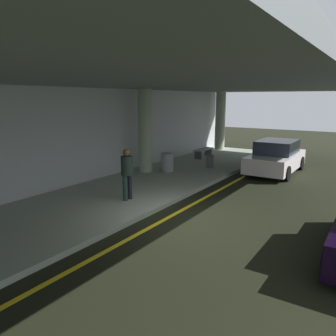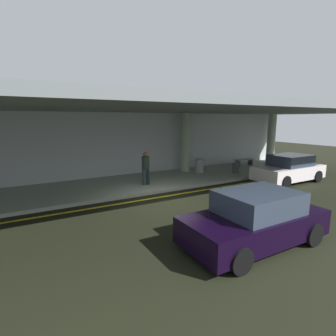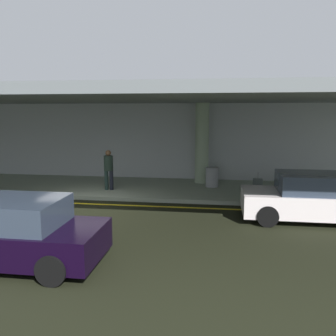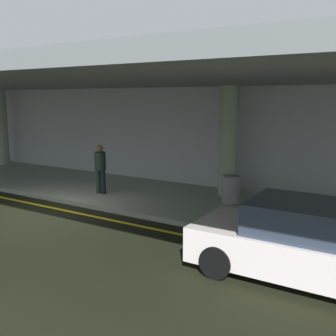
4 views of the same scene
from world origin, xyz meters
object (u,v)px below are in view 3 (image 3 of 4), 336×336
bench_metal (309,180)px  trash_bin_steel (212,177)px  suitcase_upright_primary (258,187)px  car_white (310,198)px  traveler_with_luggage (109,167)px  support_column_center (202,143)px  car_black (13,233)px

bench_metal → trash_bin_steel: 4.16m
suitcase_upright_primary → bench_metal: bearing=11.6°
car_white → traveler_with_luggage: traveler_with_luggage is taller
support_column_center → suitcase_upright_primary: bearing=-41.8°
car_black → car_white: 8.57m
support_column_center → trash_bin_steel: size_ratio=4.29×
bench_metal → trash_bin_steel: trash_bin_steel is taller
traveler_with_luggage → suitcase_upright_primary: size_ratio=1.87×
support_column_center → bench_metal: bearing=-6.6°
trash_bin_steel → car_white: bearing=-51.8°
support_column_center → traveler_with_luggage: (-3.78, -2.09, -0.86)m
support_column_center → trash_bin_steel: support_column_center is taller
car_white → car_black: bearing=33.7°
car_white → suitcase_upright_primary: 3.04m
bench_metal → trash_bin_steel: bearing=-175.7°
suitcase_upright_primary → trash_bin_steel: suitcase_upright_primary is taller
bench_metal → trash_bin_steel: (-4.15, -0.31, 0.07)m
car_black → car_white: (7.40, 4.32, 0.00)m
suitcase_upright_primary → trash_bin_steel: bearing=124.3°
car_black → suitcase_upright_primary: car_black is taller
support_column_center → car_white: bearing=-53.1°
car_black → trash_bin_steel: bearing=-118.6°
car_black → bench_metal: (8.43, 8.59, -0.21)m
support_column_center → traveler_with_luggage: bearing=-151.0°
car_black → traveler_with_luggage: (0.00, 7.04, 0.40)m
trash_bin_steel → support_column_center: bearing=120.4°
support_column_center → car_white: support_column_center is taller
support_column_center → car_black: bearing=-112.5°
car_white → suitcase_upright_primary: size_ratio=4.56×
car_white → bench_metal: car_white is taller
car_white → trash_bin_steel: (-3.12, 3.96, -0.14)m
support_column_center → bench_metal: 4.91m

